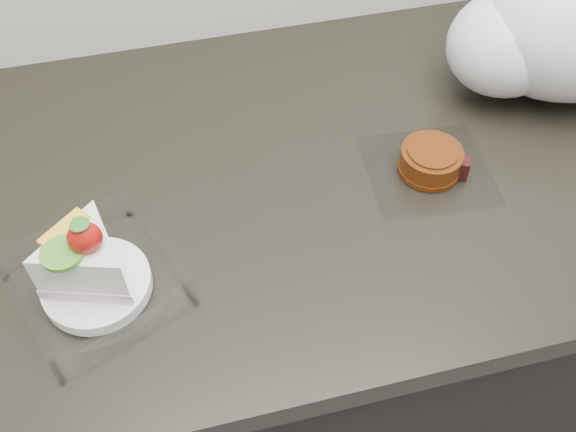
# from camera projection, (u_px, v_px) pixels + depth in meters

# --- Properties ---
(counter) EXTENTS (2.04, 0.64, 0.90)m
(counter) POSITION_uv_depth(u_px,v_px,m) (335.00, 322.00, 1.22)
(counter) COLOR black
(counter) RESTS_ON ground
(cake_tray) EXTENTS (0.22, 0.22, 0.13)m
(cake_tray) POSITION_uv_depth(u_px,v_px,m) (92.00, 274.00, 0.71)
(cake_tray) COLOR white
(cake_tray) RESTS_ON counter
(mooncake_wrap) EXTENTS (0.17, 0.16, 0.04)m
(mooncake_wrap) POSITION_uv_depth(u_px,v_px,m) (431.00, 162.00, 0.84)
(mooncake_wrap) COLOR white
(mooncake_wrap) RESTS_ON counter
(plastic_bag) EXTENTS (0.36, 0.28, 0.27)m
(plastic_bag) POSITION_uv_depth(u_px,v_px,m) (567.00, 23.00, 0.88)
(plastic_bag) COLOR white
(plastic_bag) RESTS_ON counter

